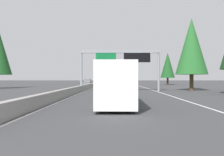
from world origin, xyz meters
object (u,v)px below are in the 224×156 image
at_px(pickup_near_center, 124,81).
at_px(oncoming_near, 87,82).
at_px(minivan_near_right, 116,80).
at_px(conifer_right_near, 192,46).
at_px(bus_far_center, 116,82).
at_px(sign_gantry_overhead, 121,58).
at_px(box_truck_mid_center, 130,80).
at_px(sedan_mid_right, 118,88).
at_px(conifer_right_mid, 168,65).

relative_size(pickup_near_center, oncoming_near, 1.00).
height_order(minivan_near_right, pickup_near_center, pickup_near_center).
bearing_deg(conifer_right_near, bus_far_center, 149.50).
bearing_deg(minivan_near_right, sign_gantry_overhead, -179.59).
bearing_deg(box_truck_mid_center, sedan_mid_right, 173.26).
bearing_deg(pickup_near_center, bus_far_center, 177.54).
distance_m(minivan_near_right, oncoming_near, 52.73).
height_order(bus_far_center, sedan_mid_right, bus_far_center).
relative_size(oncoming_near, conifer_right_mid, 0.57).
relative_size(box_truck_mid_center, conifer_right_near, 0.69).
bearing_deg(sedan_mid_right, oncoming_near, 13.02).
relative_size(bus_far_center, minivan_near_right, 2.30).
distance_m(oncoming_near, conifer_right_mid, 25.18).
height_order(bus_far_center, oncoming_near, bus_far_center).
bearing_deg(bus_far_center, conifer_right_near, -30.50).
bearing_deg(conifer_right_near, minivan_near_right, 8.92).
relative_size(sedan_mid_right, box_truck_mid_center, 0.52).
bearing_deg(minivan_near_right, sedan_mid_right, -179.97).
height_order(sign_gantry_overhead, bus_far_center, sign_gantry_overhead).
bearing_deg(pickup_near_center, oncoming_near, 164.22).
relative_size(sign_gantry_overhead, box_truck_mid_center, 1.49).
relative_size(minivan_near_right, oncoming_near, 0.89).
distance_m(minivan_near_right, conifer_right_near, 81.86).
height_order(sign_gantry_overhead, box_truck_mid_center, sign_gantry_overhead).
distance_m(sign_gantry_overhead, bus_far_center, 19.51).
distance_m(bus_far_center, oncoming_near, 51.17).
xyz_separation_m(oncoming_near, conifer_right_mid, (4.65, -24.22, 5.09)).
height_order(minivan_near_right, conifer_right_mid, conifer_right_mid).
relative_size(sedan_mid_right, conifer_right_near, 0.36).
height_order(pickup_near_center, conifer_right_near, conifer_right_near).
bearing_deg(box_truck_mid_center, bus_far_center, 175.02).
distance_m(bus_far_center, sedan_mid_right, 13.97).
distance_m(sign_gantry_overhead, conifer_right_mid, 39.08).
bearing_deg(conifer_right_near, oncoming_near, 36.42).
distance_m(box_truck_mid_center, minivan_near_right, 60.04).
bearing_deg(sedan_mid_right, conifer_right_near, -57.53).
bearing_deg(sedan_mid_right, box_truck_mid_center, -6.74).
height_order(sedan_mid_right, pickup_near_center, pickup_near_center).
bearing_deg(conifer_right_near, sedan_mid_right, 122.47).
relative_size(box_truck_mid_center, oncoming_near, 1.52).
bearing_deg(minivan_near_right, conifer_right_near, -171.08).
relative_size(bus_far_center, conifer_right_near, 0.94).
xyz_separation_m(sign_gantry_overhead, box_truck_mid_center, (23.46, -2.83, -3.62)).
xyz_separation_m(sedan_mid_right, conifer_right_near, (8.02, -12.61, 6.77)).
xyz_separation_m(sign_gantry_overhead, conifer_right_mid, (36.00, -15.20, 0.78)).
bearing_deg(conifer_right_mid, box_truck_mid_center, 135.40).
distance_m(minivan_near_right, conifer_right_mid, 50.22).
xyz_separation_m(sign_gantry_overhead, conifer_right_near, (2.78, -12.05, 2.23)).
bearing_deg(box_truck_mid_center, minivan_near_right, 3.28).
bearing_deg(conifer_right_mid, oncoming_near, 100.88).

